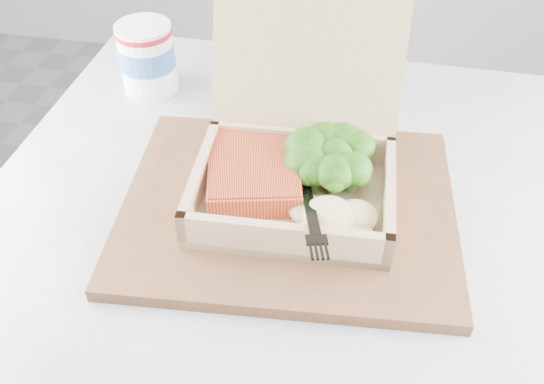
% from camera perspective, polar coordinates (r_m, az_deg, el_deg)
% --- Properties ---
extents(cafe_table, '(0.75, 0.75, 0.71)m').
position_cam_1_polar(cafe_table, '(0.81, 2.08, -11.68)').
color(cafe_table, black).
rests_on(cafe_table, floor).
extents(serving_tray, '(0.38, 0.31, 0.02)m').
position_cam_1_polar(serving_tray, '(0.67, 1.54, -1.45)').
color(serving_tray, brown).
rests_on(serving_tray, cafe_table).
extents(takeout_container, '(0.22, 0.24, 0.19)m').
position_cam_1_polar(takeout_container, '(0.66, 2.45, 4.14)').
color(takeout_container, tan).
rests_on(takeout_container, serving_tray).
extents(salmon_fillet, '(0.12, 0.15, 0.03)m').
position_cam_1_polar(salmon_fillet, '(0.67, -1.72, 2.11)').
color(salmon_fillet, '#DC592B').
rests_on(salmon_fillet, takeout_container).
extents(broccoli_pile, '(0.11, 0.11, 0.04)m').
position_cam_1_polar(broccoli_pile, '(0.67, 5.80, 2.92)').
color(broccoli_pile, '#387F1C').
rests_on(broccoli_pile, takeout_container).
extents(mashed_potatoes, '(0.09, 0.08, 0.03)m').
position_cam_1_polar(mashed_potatoes, '(0.62, 5.36, -2.32)').
color(mashed_potatoes, beige).
rests_on(mashed_potatoes, takeout_container).
extents(plastic_fork, '(0.05, 0.14, 0.03)m').
position_cam_1_polar(plastic_fork, '(0.62, 3.49, -0.52)').
color(plastic_fork, black).
rests_on(plastic_fork, mashed_potatoes).
extents(paper_cup, '(0.08, 0.08, 0.10)m').
position_cam_1_polar(paper_cup, '(0.86, -11.69, 12.44)').
color(paper_cup, white).
rests_on(paper_cup, cafe_table).
extents(receipt, '(0.12, 0.17, 0.00)m').
position_cam_1_polar(receipt, '(0.81, 7.22, 6.63)').
color(receipt, white).
rests_on(receipt, cafe_table).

